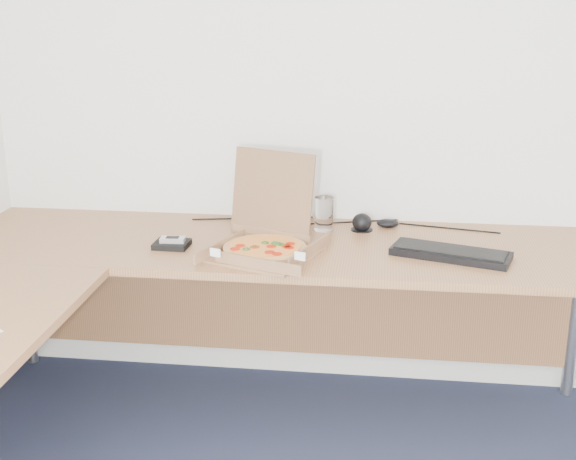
# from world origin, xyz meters

# --- Properties ---
(room_shell) EXTENTS (3.50, 3.50, 2.50)m
(room_shell) POSITION_xyz_m (0.00, 0.00, 1.25)
(room_shell) COLOR silver
(room_shell) RESTS_ON ground
(desk) EXTENTS (2.50, 2.20, 0.73)m
(desk) POSITION_xyz_m (-0.82, 0.97, 0.70)
(desk) COLOR #905F3A
(desk) RESTS_ON ground
(pizza_box) EXTENTS (0.34, 0.39, 0.34)m
(pizza_box) POSITION_xyz_m (-0.53, 1.27, 0.77)
(pizza_box) COLOR brown
(pizza_box) RESTS_ON desk
(drinking_glass) EXTENTS (0.08, 0.08, 0.13)m
(drinking_glass) POSITION_xyz_m (-0.34, 1.59, 0.80)
(drinking_glass) COLOR white
(drinking_glass) RESTS_ON desk
(keyboard) EXTENTS (0.45, 0.27, 0.03)m
(keyboard) POSITION_xyz_m (0.14, 1.31, 0.74)
(keyboard) COLOR black
(keyboard) RESTS_ON desk
(mouse) EXTENTS (0.10, 0.07, 0.03)m
(mouse) POSITION_xyz_m (-0.09, 1.65, 0.75)
(mouse) COLOR black
(mouse) RESTS_ON desk
(wallet) EXTENTS (0.13, 0.11, 0.02)m
(wallet) POSITION_xyz_m (-0.89, 1.30, 0.74)
(wallet) COLOR black
(wallet) RESTS_ON desk
(phone) EXTENTS (0.09, 0.05, 0.02)m
(phone) POSITION_xyz_m (-0.89, 1.30, 0.76)
(phone) COLOR #B2B5BA
(phone) RESTS_ON wallet
(dome_speaker) EXTENTS (0.09, 0.09, 0.07)m
(dome_speaker) POSITION_xyz_m (-0.19, 1.60, 0.77)
(dome_speaker) COLOR black
(dome_speaker) RESTS_ON desk
(cable_bundle) EXTENTS (0.61, 0.12, 0.01)m
(cable_bundle) POSITION_xyz_m (-0.30, 1.68, 0.73)
(cable_bundle) COLOR black
(cable_bundle) RESTS_ON desk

